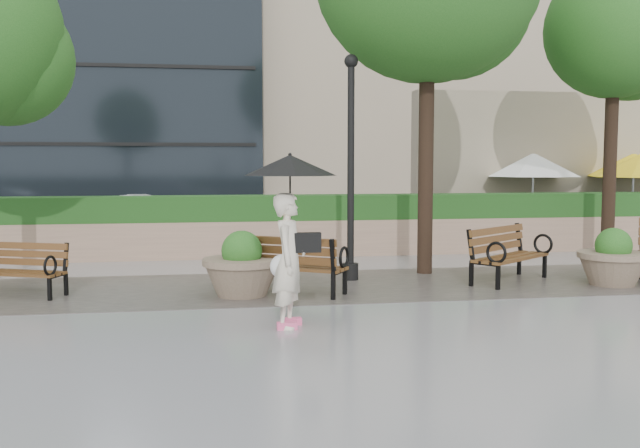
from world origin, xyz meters
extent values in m
plane|color=gray|center=(0.00, 0.00, 0.00)|extent=(100.00, 100.00, 0.00)
cube|color=#383330|center=(0.00, 3.00, 0.01)|extent=(28.00, 3.20, 0.01)
cube|color=tan|center=(0.00, 7.00, 0.40)|extent=(24.00, 0.80, 0.80)
cube|color=#1E4316|center=(0.00, 7.00, 1.08)|extent=(24.00, 0.75, 0.55)
cube|color=tan|center=(9.50, 10.00, 2.00)|extent=(10.00, 0.60, 4.00)
cube|color=#1E4316|center=(9.00, 7.80, 0.45)|extent=(8.00, 0.50, 0.90)
cube|color=black|center=(0.00, 11.00, 0.00)|extent=(40.00, 7.00, 0.00)
cube|color=brown|center=(-4.06, 2.84, 0.38)|extent=(1.60, 1.02, 0.04)
cube|color=brown|center=(-3.97, 3.07, 0.64)|extent=(1.46, 0.69, 0.36)
cube|color=black|center=(-4.05, 2.87, 0.20)|extent=(1.63, 1.10, 0.39)
torus|color=black|center=(-3.45, 2.42, 0.53)|extent=(0.16, 0.31, 0.32)
cube|color=brown|center=(0.21, 2.44, 0.42)|extent=(1.74, 1.38, 0.05)
cube|color=brown|center=(0.06, 2.21, 0.72)|extent=(1.52, 1.04, 0.41)
cube|color=black|center=(0.19, 2.41, 0.22)|extent=(1.79, 1.46, 0.44)
torus|color=black|center=(0.99, 2.14, 0.60)|extent=(0.23, 0.33, 0.36)
torus|color=black|center=(-0.38, 3.03, 0.60)|extent=(0.23, 0.33, 0.36)
cube|color=brown|center=(4.08, 2.84, 0.44)|extent=(1.74, 1.51, 0.05)
cube|color=brown|center=(3.91, 3.06, 0.74)|extent=(1.49, 1.19, 0.42)
cube|color=black|center=(4.06, 2.86, 0.23)|extent=(1.80, 1.59, 0.46)
torus|color=black|center=(3.52, 2.18, 0.61)|extent=(0.26, 0.32, 0.37)
torus|color=black|center=(4.86, 3.21, 0.61)|extent=(0.26, 0.32, 0.37)
cylinder|color=#7F6B56|center=(-0.59, 2.33, 0.54)|extent=(1.22, 1.22, 0.10)
sphere|color=#154A16|center=(-0.59, 2.33, 0.71)|extent=(0.63, 0.63, 0.63)
cylinder|color=#7F6B56|center=(5.66, 2.27, 0.52)|extent=(1.17, 1.17, 0.09)
sphere|color=#154A16|center=(5.66, 2.27, 0.68)|extent=(0.60, 0.60, 0.60)
cylinder|color=black|center=(1.39, 3.53, 1.88)|extent=(0.12, 0.12, 3.77)
cylinder|color=black|center=(1.39, 3.53, 0.15)|extent=(0.28, 0.28, 0.30)
sphere|color=black|center=(1.39, 3.53, 3.82)|extent=(0.24, 0.24, 0.24)
sphere|color=#154A16|center=(-4.43, 4.22, 3.83)|extent=(2.27, 2.27, 2.27)
cylinder|color=black|center=(2.91, 4.04, 2.62)|extent=(0.28, 0.28, 5.24)
sphere|color=#154A16|center=(3.51, 4.34, 5.09)|extent=(2.94, 2.94, 2.94)
cylinder|color=black|center=(7.59, 5.62, 2.30)|extent=(0.28, 0.28, 4.60)
sphere|color=#154A16|center=(7.59, 5.62, 4.92)|extent=(2.96, 2.96, 2.96)
sphere|color=#154A16|center=(8.19, 5.92, 4.46)|extent=(2.07, 2.07, 2.07)
cylinder|color=black|center=(7.51, 9.10, 0.05)|extent=(0.40, 0.40, 0.10)
cylinder|color=#99999E|center=(7.51, 9.10, 1.10)|extent=(0.06, 0.06, 2.20)
cone|color=white|center=(7.51, 9.10, 2.00)|extent=(2.50, 2.50, 0.60)
cylinder|color=black|center=(9.99, 8.06, 0.05)|extent=(0.40, 0.40, 0.10)
cylinder|color=black|center=(10.39, 9.05, 0.05)|extent=(0.40, 0.40, 0.10)
cylinder|color=#99999E|center=(10.39, 9.05, 1.10)|extent=(0.06, 0.06, 2.20)
cone|color=yellow|center=(10.39, 9.05, 2.00)|extent=(2.50, 2.50, 0.60)
imported|color=white|center=(-2.44, 10.20, 0.62)|extent=(3.95, 2.16, 1.23)
imported|color=beige|center=(-0.11, 0.14, 0.91)|extent=(0.66, 0.78, 1.81)
cube|color=#F2598C|center=(-0.07, 0.25, 0.05)|extent=(0.19, 0.27, 0.09)
cube|color=#F2598C|center=(-0.16, 0.01, 0.05)|extent=(0.19, 0.27, 0.09)
cube|color=black|center=(0.11, 0.11, 1.08)|extent=(0.23, 0.36, 0.25)
sphere|color=white|center=(-0.17, 0.40, 0.74)|extent=(0.32, 0.32, 0.32)
cylinder|color=black|center=(-0.09, 0.19, 1.59)|extent=(0.02, 0.02, 0.96)
cone|color=black|center=(-0.09, 0.19, 2.04)|extent=(1.18, 1.18, 0.25)
camera|label=1|loc=(-1.18, -8.68, 2.09)|focal=40.00mm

